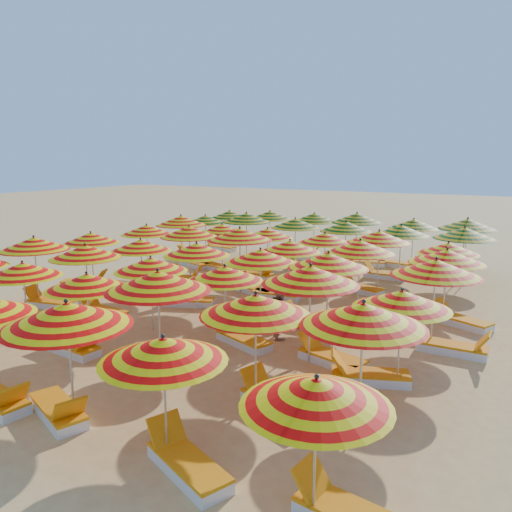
# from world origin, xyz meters

# --- Properties ---
(ground) EXTENTS (120.00, 120.00, 0.00)m
(ground) POSITION_xyz_m (0.00, 0.00, 0.00)
(ground) COLOR #E6B566
(ground) RESTS_ON ground
(umbrella_3) EXTENTS (2.35, 2.35, 2.46)m
(umbrella_3) POSITION_xyz_m (1.22, -8.45, 2.16)
(umbrella_3) COLOR silver
(umbrella_3) RESTS_ON ground
(umbrella_4) EXTENTS (2.70, 2.70, 2.19)m
(umbrella_4) POSITION_xyz_m (3.40, -8.42, 1.92)
(umbrella_4) COLOR silver
(umbrella_4) RESTS_ON ground
(umbrella_5) EXTENTS (2.41, 2.41, 2.16)m
(umbrella_5) POSITION_xyz_m (6.06, -8.55, 1.90)
(umbrella_5) COLOR silver
(umbrella_5) RESTS_ON ground
(umbrella_7) EXTENTS (2.56, 2.56, 2.19)m
(umbrella_7) POSITION_xyz_m (-3.71, -5.82, 1.93)
(umbrella_7) COLOR silver
(umbrella_7) RESTS_ON ground
(umbrella_8) EXTENTS (2.48, 2.48, 2.17)m
(umbrella_8) POSITION_xyz_m (-1.20, -5.85, 1.91)
(umbrella_8) COLOR silver
(umbrella_8) RESTS_ON ground
(umbrella_9) EXTENTS (2.94, 2.94, 2.52)m
(umbrella_9) POSITION_xyz_m (1.12, -5.88, 2.21)
(umbrella_9) COLOR silver
(umbrella_9) RESTS_ON ground
(umbrella_10) EXTENTS (2.55, 2.55, 2.37)m
(umbrella_10) POSITION_xyz_m (3.71, -6.02, 2.08)
(umbrella_10) COLOR silver
(umbrella_10) RESTS_ON ground
(umbrella_11) EXTENTS (2.50, 2.50, 2.43)m
(umbrella_11) POSITION_xyz_m (5.79, -5.78, 2.14)
(umbrella_11) COLOR silver
(umbrella_11) RESTS_ON ground
(umbrella_12) EXTENTS (2.69, 2.69, 2.41)m
(umbrella_12) POSITION_xyz_m (-6.13, -3.65, 2.12)
(umbrella_12) COLOR silver
(umbrella_12) RESTS_ON ground
(umbrella_13) EXTENTS (2.44, 2.44, 2.33)m
(umbrella_13) POSITION_xyz_m (-3.81, -3.55, 2.05)
(umbrella_13) COLOR silver
(umbrella_13) RESTS_ON ground
(umbrella_14) EXTENTS (2.23, 2.23, 2.21)m
(umbrella_14) POSITION_xyz_m (-1.08, -3.64, 1.95)
(umbrella_14) COLOR silver
(umbrella_14) RESTS_ON ground
(umbrella_15) EXTENTS (2.60, 2.60, 2.17)m
(umbrella_15) POSITION_xyz_m (1.28, -3.40, 1.91)
(umbrella_15) COLOR silver
(umbrella_15) RESTS_ON ground
(umbrella_16) EXTENTS (2.52, 2.52, 2.49)m
(umbrella_16) POSITION_xyz_m (3.80, -3.55, 2.19)
(umbrella_16) COLOR silver
(umbrella_16) RESTS_ON ground
(umbrella_17) EXTENTS (2.30, 2.30, 2.21)m
(umbrella_17) POSITION_xyz_m (6.00, -3.75, 1.95)
(umbrella_17) COLOR silver
(umbrella_17) RESTS_ON ground
(umbrella_18) EXTENTS (2.29, 2.29, 2.24)m
(umbrella_18) POSITION_xyz_m (-6.23, -1.14, 1.97)
(umbrella_18) COLOR silver
(umbrella_18) RESTS_ON ground
(umbrella_19) EXTENTS (2.31, 2.31, 2.23)m
(umbrella_19) POSITION_xyz_m (-3.50, -1.41, 1.97)
(umbrella_19) COLOR silver
(umbrella_19) RESTS_ON ground
(umbrella_20) EXTENTS (2.55, 2.55, 2.30)m
(umbrella_20) POSITION_xyz_m (-1.13, -1.38, 2.02)
(umbrella_20) COLOR silver
(umbrella_20) RESTS_ON ground
(umbrella_21) EXTENTS (2.38, 2.38, 2.31)m
(umbrella_21) POSITION_xyz_m (1.23, -1.39, 2.03)
(umbrella_21) COLOR silver
(umbrella_21) RESTS_ON ground
(umbrella_22) EXTENTS (2.96, 2.96, 2.40)m
(umbrella_22) POSITION_xyz_m (3.38, -1.37, 2.11)
(umbrella_22) COLOR silver
(umbrella_22) RESTS_ON ground
(umbrella_23) EXTENTS (2.85, 2.85, 2.44)m
(umbrella_23) POSITION_xyz_m (6.19, -1.04, 2.15)
(umbrella_23) COLOR silver
(umbrella_23) RESTS_ON ground
(umbrella_24) EXTENTS (2.43, 2.43, 2.27)m
(umbrella_24) POSITION_xyz_m (-5.78, 1.44, 2.00)
(umbrella_24) COLOR silver
(umbrella_24) RESTS_ON ground
(umbrella_25) EXTENTS (2.57, 2.57, 2.40)m
(umbrella_25) POSITION_xyz_m (-3.41, 1.23, 2.11)
(umbrella_25) COLOR silver
(umbrella_25) RESTS_ON ground
(umbrella_26) EXTENTS (3.08, 3.08, 2.51)m
(umbrella_26) POSITION_xyz_m (-1.02, 1.11, 2.21)
(umbrella_26) COLOR silver
(umbrella_26) RESTS_ON ground
(umbrella_27) EXTENTS (2.38, 2.38, 2.22)m
(umbrella_27) POSITION_xyz_m (1.06, 0.99, 1.96)
(umbrella_27) COLOR silver
(umbrella_27) RESTS_ON ground
(umbrella_28) EXTENTS (2.78, 2.78, 2.39)m
(umbrella_28) POSITION_xyz_m (3.44, 1.26, 2.11)
(umbrella_28) COLOR silver
(umbrella_28) RESTS_ON ground
(umbrella_29) EXTENTS (2.58, 2.58, 2.35)m
(umbrella_29) POSITION_xyz_m (6.12, 1.12, 2.07)
(umbrella_29) COLOR silver
(umbrella_29) RESTS_ON ground
(umbrella_30) EXTENTS (2.77, 2.77, 2.43)m
(umbrella_30) POSITION_xyz_m (-5.77, 3.73, 2.14)
(umbrella_30) COLOR silver
(umbrella_30) RESTS_ON ground
(umbrella_31) EXTENTS (2.49, 2.49, 2.17)m
(umbrella_31) POSITION_xyz_m (-3.56, 3.75, 1.91)
(umbrella_31) COLOR silver
(umbrella_31) RESTS_ON ground
(umbrella_32) EXTENTS (2.53, 2.53, 2.19)m
(umbrella_32) POSITION_xyz_m (-1.16, 3.49, 1.93)
(umbrella_32) COLOR silver
(umbrella_32) RESTS_ON ground
(umbrella_33) EXTENTS (2.62, 2.62, 2.19)m
(umbrella_33) POSITION_xyz_m (1.35, 3.46, 1.93)
(umbrella_33) COLOR silver
(umbrella_33) RESTS_ON ground
(umbrella_34) EXTENTS (2.74, 2.74, 2.42)m
(umbrella_34) POSITION_xyz_m (3.41, 3.50, 2.13)
(umbrella_34) COLOR silver
(umbrella_34) RESTS_ON ground
(umbrella_35) EXTENTS (2.45, 2.45, 2.17)m
(umbrella_35) POSITION_xyz_m (5.78, 3.59, 1.91)
(umbrella_35) COLOR silver
(umbrella_35) RESTS_ON ground
(umbrella_36) EXTENTS (2.68, 2.68, 2.24)m
(umbrella_36) POSITION_xyz_m (-5.89, 5.79, 1.97)
(umbrella_36) COLOR silver
(umbrella_36) RESTS_ON ground
(umbrella_37) EXTENTS (3.04, 3.04, 2.45)m
(umbrella_37) POSITION_xyz_m (-3.71, 6.09, 2.16)
(umbrella_37) COLOR silver
(umbrella_37) RESTS_ON ground
(umbrella_38) EXTENTS (2.24, 2.24, 2.35)m
(umbrella_38) POSITION_xyz_m (-1.09, 5.98, 2.06)
(umbrella_38) COLOR silver
(umbrella_38) RESTS_ON ground
(umbrella_39) EXTENTS (2.24, 2.24, 2.35)m
(umbrella_39) POSITION_xyz_m (1.27, 6.01, 2.07)
(umbrella_39) COLOR silver
(umbrella_39) RESTS_ON ground
(umbrella_40) EXTENTS (2.84, 2.84, 2.35)m
(umbrella_40) POSITION_xyz_m (3.59, 6.04, 2.07)
(umbrella_40) COLOR silver
(umbrella_40) RESTS_ON ground
(umbrella_41) EXTENTS (2.96, 2.96, 2.43)m
(umbrella_41) POSITION_xyz_m (5.99, 5.92, 2.14)
(umbrella_41) COLOR silver
(umbrella_41) RESTS_ON ground
(umbrella_42) EXTENTS (2.31, 2.31, 2.25)m
(umbrella_42) POSITION_xyz_m (-6.00, 8.16, 1.98)
(umbrella_42) COLOR silver
(umbrella_42) RESTS_ON ground
(umbrella_43) EXTENTS (2.49, 2.49, 2.33)m
(umbrella_43) POSITION_xyz_m (-3.68, 8.41, 2.05)
(umbrella_43) COLOR silver
(umbrella_43) RESTS_ON ground
(umbrella_44) EXTENTS (2.38, 2.38, 2.36)m
(umbrella_44) POSITION_xyz_m (-1.19, 8.35, 2.08)
(umbrella_44) COLOR silver
(umbrella_44) RESTS_ON ground
(umbrella_45) EXTENTS (2.44, 2.44, 2.51)m
(umbrella_45) POSITION_xyz_m (1.03, 8.15, 2.21)
(umbrella_45) COLOR silver
(umbrella_45) RESTS_ON ground
(umbrella_46) EXTENTS (2.88, 2.88, 2.34)m
(umbrella_46) POSITION_xyz_m (3.57, 8.36, 2.06)
(umbrella_46) COLOR silver
(umbrella_46) RESTS_ON ground
(umbrella_47) EXTENTS (2.90, 2.90, 2.52)m
(umbrella_47) POSITION_xyz_m (5.81, 8.16, 2.22)
(umbrella_47) COLOR silver
(umbrella_47) RESTS_ON ground
(lounger_3) EXTENTS (1.83, 1.16, 0.69)m
(lounger_3) POSITION_xyz_m (0.71, -8.40, 0.15)
(lounger_3) COLOR white
(lounger_3) RESTS_ON ground
(lounger_4) EXTENTS (1.82, 1.19, 0.69)m
(lounger_4) POSITION_xyz_m (3.90, -8.55, 0.15)
(lounger_4) COLOR white
(lounger_4) RESTS_ON ground
(lounger_6) EXTENTS (1.78, 0.73, 0.69)m
(lounger_6) POSITION_xyz_m (-1.70, -6.01, 0.15)
(lounger_6) COLOR white
(lounger_6) RESTS_ON ground
(lounger_7) EXTENTS (1.83, 1.15, 0.69)m
(lounger_7) POSITION_xyz_m (0.61, -5.78, 0.15)
(lounger_7) COLOR white
(lounger_7) RESTS_ON ground
(lounger_8) EXTENTS (1.83, 1.10, 0.69)m
(lounger_8) POSITION_xyz_m (4.21, -6.03, 0.15)
(lounger_8) COLOR white
(lounger_8) RESTS_ON ground
(lounger_9) EXTENTS (1.81, 0.92, 0.69)m
(lounger_9) POSITION_xyz_m (-5.63, -3.60, 0.15)
(lounger_9) COLOR white
(lounger_9) RESTS_ON ground
(lounger_10) EXTENTS (1.77, 0.71, 0.69)m
(lounger_10) POSITION_xyz_m (-3.31, -3.45, 0.15)
(lounger_10) COLOR white
(lounger_10) RESTS_ON ground
(lounger_11) EXTENTS (1.83, 1.13, 0.69)m
(lounger_11) POSITION_xyz_m (1.78, -3.35, 0.15)
(lounger_11) COLOR white
(lounger_11) RESTS_ON ground
(lounger_12) EXTENTS (1.82, 1.01, 0.69)m
(lounger_12) POSITION_xyz_m (4.30, -3.38, 0.15)
(lounger_12) COLOR white
(lounger_12) RESTS_ON ground
(lounger_13) EXTENTS (1.82, 1.17, 0.69)m
(lounger_13) POSITION_xyz_m (5.40, -3.94, 0.15)
(lounger_13) COLOR white
(lounger_13) RESTS_ON ground
(lounger_14) EXTENTS (1.82, 1.25, 0.69)m
(lounger_14) POSITION_xyz_m (-6.73, -1.11, 0.15)
(lounger_14) COLOR white
(lounger_14) RESTS_ON ground
(lounger_15) EXTENTS (1.82, 1.23, 0.69)m
(lounger_15) POSITION_xyz_m (-1.73, -1.18, 0.15)
(lounger_15) COLOR white
(lounger_15) RESTS_ON ground
(lounger_16) EXTENTS (1.74, 0.60, 0.69)m
(lounger_16) POSITION_xyz_m (2.78, -1.17, 0.15)
(lounger_16) COLOR white
(lounger_16) RESTS_ON ground
(lounger_17) EXTENTS (1.74, 0.61, 0.69)m
(lounger_17) POSITION_xyz_m (6.79, -1.21, 0.15)
(lounger_17) COLOR white
(lounger_17) RESTS_ON ground
(lounger_18) EXTENTS (1.82, 1.21, 0.69)m
(lounger_18) POSITION_xyz_m (-5.19, 1.66, 0.15)
(lounger_18) COLOR white
(lounger_18) RESTS_ON ground
(lounger_19) EXTENTS (1.82, 0.99, 0.69)m
(lounger_19) POSITION_xyz_m (-3.91, 1.30, 0.15)
(lounger_19) COLOR white
(lounger_19) RESTS_ON ground
(lounger_20) EXTENTS (1.83, 1.04, 0.69)m
(lounger_20) POSITION_xyz_m (-0.52, 1.32, 0.15)
(lounger_20) COLOR white
(lounger_20) RESTS_ON ground
(lounger_21) EXTENTS (1.79, 0.78, 0.69)m
(lounger_21) POSITION_xyz_m (0.55, 1.08, 0.15)
(lounger_21) COLOR white
(lounger_21) RESTS_ON ground
(lounger_22) EXTENTS (1.82, 1.21, 0.69)m
(lounger_22) POSITION_xyz_m (6.63, 1.20, 0.15)
(lounger_22) COLOR white
(lounger_22) RESTS_ON ground
(lounger_23) EXTENTS (1.83, 1.10, 0.69)m
(lounger_23) POSITION_xyz_m (-5.27, 3.97, 0.15)
(lounger_23) COLOR white
(lounger_23) RESTS_ON ground
(lounger_24) EXTENTS (1.83, 1.07, 0.69)m
(lounger_24) POSITION_xyz_m (-4.15, 3.95, 0.15)
(lounger_24) COLOR white
(lounger_24) RESTS_ON ground
(lounger_25) EXTENTS (1.79, 0.78, 0.69)m
(lounger_25) POSITION_xyz_m (-1.66, 3.38, 0.15)
(lounger_25) COLOR white
(lounger_25) RESTS_ON ground
(lounger_26) EXTENTS (1.82, 1.22, 0.69)m
(lounger_26) POSITION_xyz_m (1.85, 3.63, 0.15)
(lounger_26) COLOR white
(lounger_26) RESTS_ON ground
(lounger_27) EXTENTS (1.83, 1.09, 0.69)m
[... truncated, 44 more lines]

